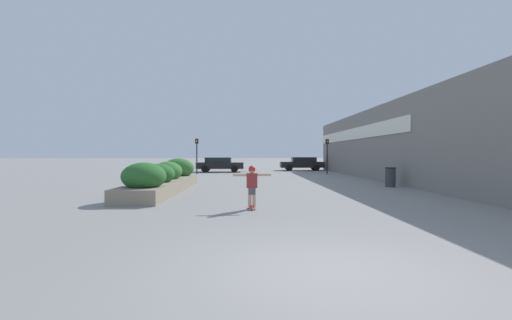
% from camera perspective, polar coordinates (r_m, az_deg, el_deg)
% --- Properties ---
extents(ground_plane, '(300.00, 300.00, 0.00)m').
position_cam_1_polar(ground_plane, '(5.68, 10.76, -17.86)').
color(ground_plane, gray).
extents(building_wall_right, '(0.67, 38.74, 5.10)m').
position_cam_1_polar(building_wall_right, '(22.37, 22.55, 2.79)').
color(building_wall_right, gray).
rests_on(building_wall_right, ground_plane).
extents(planter_box, '(1.81, 9.55, 1.58)m').
position_cam_1_polar(planter_box, '(17.27, -15.05, -2.98)').
color(planter_box, gray).
rests_on(planter_box, ground_plane).
extents(skateboard, '(0.23, 0.68, 0.09)m').
position_cam_1_polar(skateboard, '(11.49, -0.68, -7.84)').
color(skateboard, maroon).
rests_on(skateboard, ground_plane).
extents(skateboarder, '(1.27, 0.23, 1.36)m').
position_cam_1_polar(skateboarder, '(11.39, -0.69, -3.64)').
color(skateboarder, tan).
rests_on(skateboarder, skateboard).
extents(trash_bin, '(0.58, 0.58, 1.09)m').
position_cam_1_polar(trash_bin, '(20.48, 21.49, -2.67)').
color(trash_bin, '#38383D').
rests_on(trash_bin, ground_plane).
extents(car_leftmost, '(4.79, 2.00, 1.48)m').
position_cam_1_polar(car_leftmost, '(38.52, 7.73, -0.56)').
color(car_leftmost, black).
rests_on(car_leftmost, ground_plane).
extents(car_center_left, '(4.49, 2.05, 1.45)m').
position_cam_1_polar(car_center_left, '(41.88, 19.70, -0.53)').
color(car_center_left, slate).
rests_on(car_center_left, ground_plane).
extents(car_center_right, '(4.74, 2.05, 1.49)m').
position_cam_1_polar(car_center_right, '(35.13, -6.05, -0.70)').
color(car_center_right, black).
rests_on(car_center_right, ground_plane).
extents(traffic_light_left, '(0.28, 0.30, 3.23)m').
position_cam_1_polar(traffic_light_left, '(31.46, -9.84, 1.69)').
color(traffic_light_left, black).
rests_on(traffic_light_left, ground_plane).
extents(traffic_light_right, '(0.28, 0.30, 3.20)m').
position_cam_1_polar(traffic_light_right, '(31.85, 11.78, 1.64)').
color(traffic_light_right, black).
rests_on(traffic_light_right, ground_plane).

